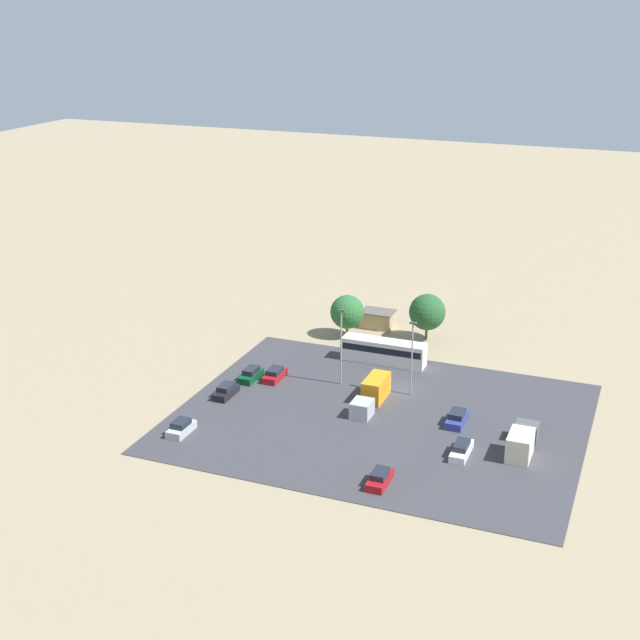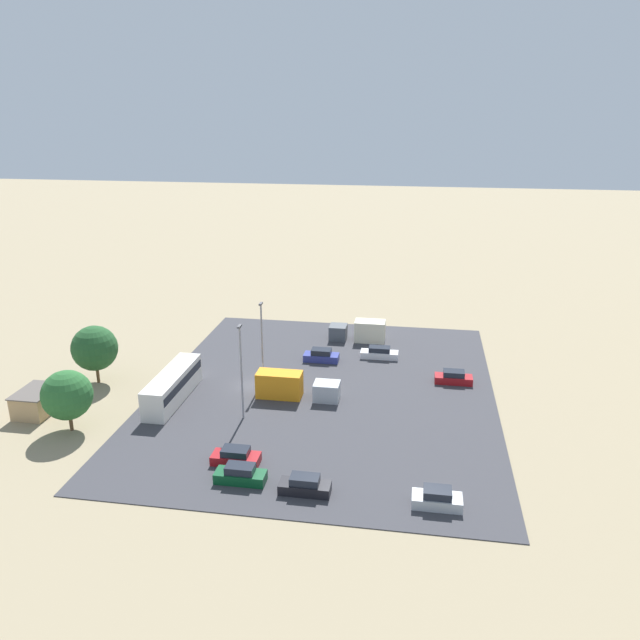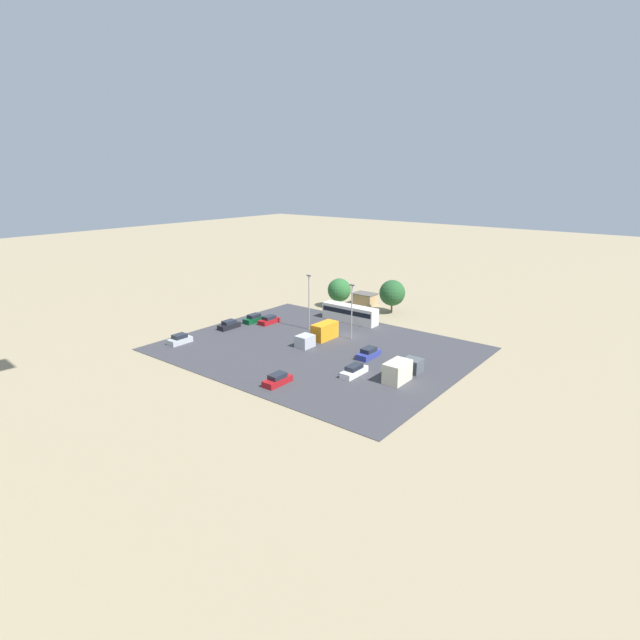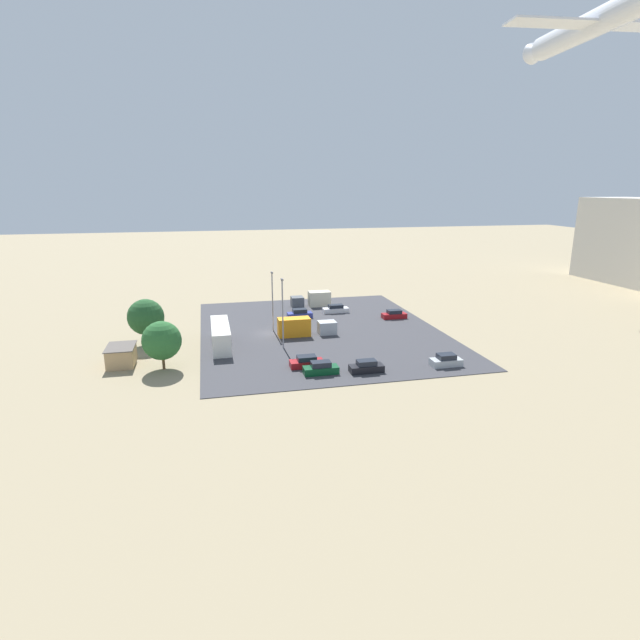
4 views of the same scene
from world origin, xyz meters
The scene contains 17 objects.
ground_plane centered at (0.00, 0.00, 0.00)m, with size 400.00×400.00×0.00m, color gray.
parking_lot_surface centered at (0.00, 8.47, 0.04)m, with size 46.94×37.82×0.08m.
shed_building centered at (9.82, -20.41, 1.28)m, with size 4.95×3.55×2.54m.
bus centered at (4.74, -7.47, 1.81)m, with size 11.41×2.59×3.20m.
parked_car_0 centered at (-8.76, 6.77, 0.74)m, with size 1.90×4.40×1.58m.
parked_car_1 centered at (16.16, 2.98, 0.70)m, with size 1.88×4.33×1.48m.
parked_car_2 centered at (-10.97, 13.94, 0.70)m, with size 1.73×4.77×1.48m.
parked_car_3 centered at (18.96, 4.21, 0.74)m, with size 1.73×4.36×1.59m.
parked_car_4 centered at (-4.64, 22.99, 0.70)m, with size 1.80×4.32×1.50m.
parked_car_5 centered at (19.65, 9.93, 0.72)m, with size 1.73×4.29×1.54m.
parked_car_6 centered at (19.79, 20.71, 0.74)m, with size 1.89×4.01×1.58m.
parked_truck_0 centered at (2.12, 5.32, 1.38)m, with size 2.30×9.15×2.85m.
parked_truck_1 centered at (-16.89, 10.97, 1.39)m, with size 2.50×7.60×2.85m.
tree_near_shed centered at (12.75, -14.95, 3.82)m, with size 4.93×4.93×6.29m.
tree_apron_mid centered at (1.66, -17.94, 4.26)m, with size 5.23×5.23×6.88m.
light_pole_lot_centre centered at (7.69, 1.26, 5.57)m, with size 0.90×0.28×10.10m.
light_pole_lot_edge centered at (-1.51, 1.04, 5.31)m, with size 0.90×0.28×9.59m.
Camera 2 is at (63.30, 18.26, 30.30)m, focal length 35.00 mm.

